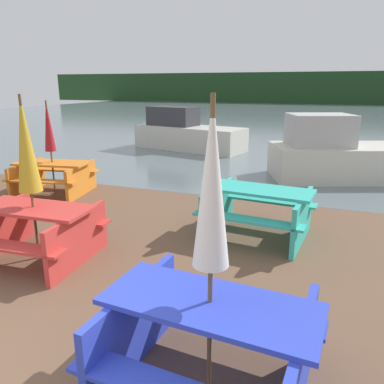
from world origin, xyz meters
TOP-DOWN VIEW (x-y plane):
  - water at (0.00, 31.29)m, footprint 60.00×50.00m
  - far_treeline at (0.00, 51.29)m, footprint 80.00×1.60m
  - picnic_table_blue at (1.59, 1.05)m, footprint 1.77×1.50m
  - picnic_table_red at (-1.43, 2.48)m, footprint 1.71×1.47m
  - picnic_table_teal at (1.35, 4.39)m, footprint 1.82×1.54m
  - picnic_table_orange at (-3.46, 5.28)m, footprint 1.84×1.65m
  - umbrella_crimson at (-3.46, 5.28)m, footprint 0.24×0.24m
  - umbrella_gold at (-1.43, 2.48)m, footprint 0.31×0.31m
  - umbrella_white at (1.59, 1.05)m, footprint 0.27×0.27m
  - boat at (2.52, 9.00)m, footprint 3.88×2.87m
  - boat_second at (-2.86, 12.07)m, footprint 4.49×2.39m

SIDE VIEW (x-z plane):
  - water at x=0.00m, z-range 0.00..0.00m
  - picnic_table_orange at x=-3.46m, z-range 0.07..0.80m
  - picnic_table_red at x=-1.43m, z-range 0.07..0.84m
  - picnic_table_blue at x=1.59m, z-range 0.07..0.87m
  - picnic_table_teal at x=1.35m, z-range 0.08..0.88m
  - boat_second at x=-2.86m, z-range -0.20..1.38m
  - boat at x=2.52m, z-range -0.22..1.46m
  - umbrella_crimson at x=-3.46m, z-range 0.47..2.54m
  - umbrella_gold at x=-1.43m, z-range 0.49..2.76m
  - umbrella_white at x=1.59m, z-range 0.54..2.88m
  - far_treeline at x=0.00m, z-range 0.00..4.00m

